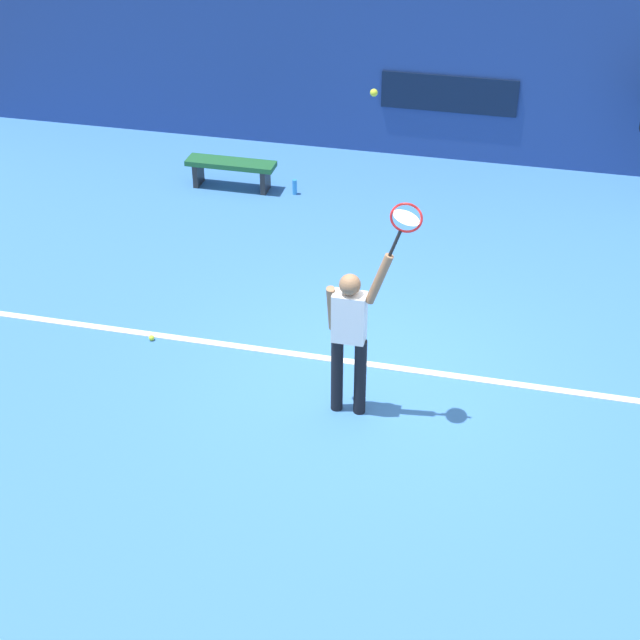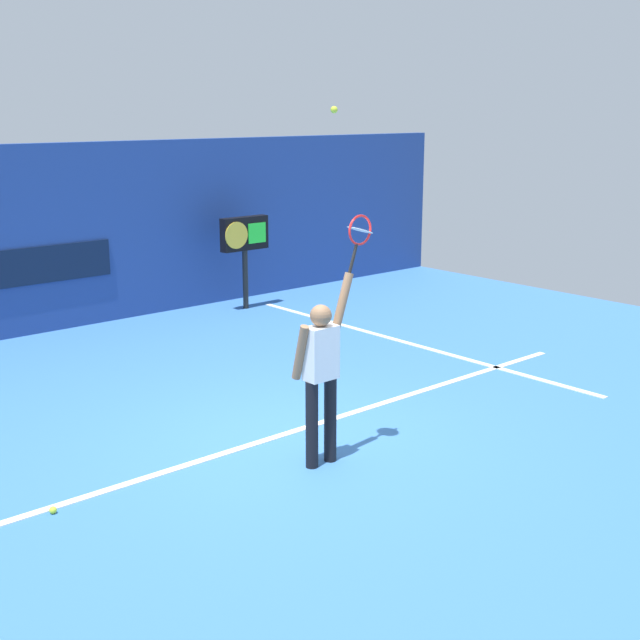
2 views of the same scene
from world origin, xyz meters
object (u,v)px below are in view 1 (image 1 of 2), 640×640
at_px(tennis_player, 350,332).
at_px(tennis_racket, 405,221).
at_px(spare_ball, 152,338).
at_px(tennis_ball, 374,93).
at_px(water_bottle, 295,187).
at_px(court_bench, 231,168).

xyz_separation_m(tennis_player, tennis_racket, (0.51, -0.00, 1.34)).
distance_m(tennis_player, spare_ball, 2.85).
bearing_deg(tennis_ball, water_bottle, 112.41).
relative_size(court_bench, spare_ball, 20.59).
relative_size(water_bottle, spare_ball, 3.53).
xyz_separation_m(tennis_racket, water_bottle, (-2.42, 5.06, -2.23)).
height_order(tennis_racket, court_bench, tennis_racket).
relative_size(tennis_player, water_bottle, 8.23).
bearing_deg(court_bench, tennis_ball, -58.43).
bearing_deg(water_bottle, court_bench, 180.00).
distance_m(tennis_ball, spare_ball, 4.53).
relative_size(tennis_racket, water_bottle, 2.61).
distance_m(tennis_ball, water_bottle, 6.45).
relative_size(court_bench, water_bottle, 5.83).
height_order(tennis_player, court_bench, tennis_player).
bearing_deg(spare_ball, tennis_ball, -15.35).
distance_m(tennis_racket, court_bench, 6.44).
relative_size(tennis_racket, court_bench, 0.45).
relative_size(tennis_player, tennis_ball, 29.03).
relative_size(tennis_racket, spare_ball, 9.21).
bearing_deg(tennis_player, court_bench, 120.11).
height_order(tennis_racket, spare_ball, tennis_racket).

